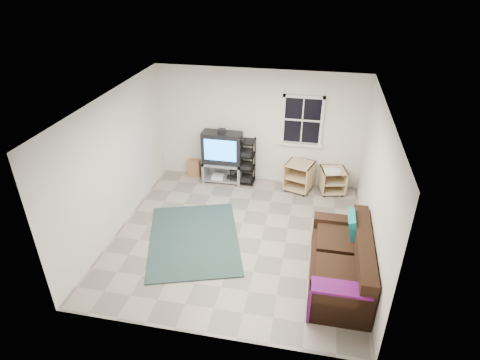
% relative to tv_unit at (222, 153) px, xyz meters
% --- Properties ---
extents(room, '(4.60, 4.62, 4.60)m').
position_rel_tv_unit_xyz_m(room, '(1.73, 0.21, 0.76)').
color(room, gray).
rests_on(room, ground).
extents(tv_unit, '(0.89, 0.44, 1.30)m').
position_rel_tv_unit_xyz_m(tv_unit, '(0.00, 0.00, 0.00)').
color(tv_unit, '#93949B').
rests_on(tv_unit, ground).
extents(av_rack, '(0.54, 0.39, 1.09)m').
position_rel_tv_unit_xyz_m(av_rack, '(0.47, 0.03, -0.24)').
color(av_rack, black).
rests_on(av_rack, ground).
extents(side_table_left, '(0.70, 0.70, 0.66)m').
position_rel_tv_unit_xyz_m(side_table_left, '(1.78, -0.01, -0.36)').
color(side_table_left, tan).
rests_on(side_table_left, ground).
extents(side_table_right, '(0.62, 0.62, 0.59)m').
position_rel_tv_unit_xyz_m(side_table_right, '(2.49, -0.01, -0.38)').
color(side_table_right, tan).
rests_on(side_table_right, ground).
extents(sofa, '(0.90, 2.03, 0.93)m').
position_rel_tv_unit_xyz_m(sofa, '(2.64, -2.85, -0.39)').
color(sofa, black).
rests_on(sofa, ground).
extents(shag_rug, '(2.23, 2.62, 0.03)m').
position_rel_tv_unit_xyz_m(shag_rug, '(-0.01, -2.30, -0.70)').
color(shag_rug, '#322116').
rests_on(shag_rug, ground).
extents(paper_bag, '(0.29, 0.19, 0.40)m').
position_rel_tv_unit_xyz_m(paper_bag, '(-0.73, 0.10, -0.51)').
color(paper_bag, olive).
rests_on(paper_bag, ground).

